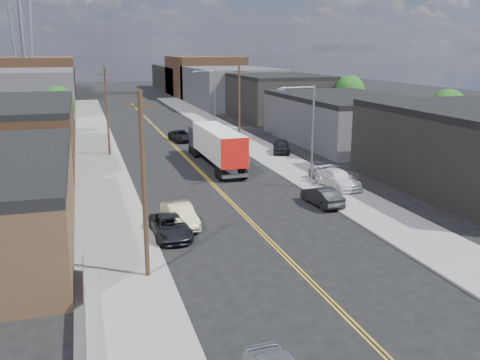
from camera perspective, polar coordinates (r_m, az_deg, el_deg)
ground at (r=78.66m, az=-8.36°, el=4.95°), size 260.00×260.00×0.00m
centerline at (r=64.06m, az=-6.37°, el=3.00°), size 0.32×120.00×0.01m
sidewalk_left at (r=63.10m, az=-14.90°, el=2.52°), size 5.00×140.00×0.15m
sidewalk_right at (r=66.35m, az=1.73°, el=3.52°), size 5.00×140.00×0.15m
warehouse_brown at (r=61.95m, az=-22.94°, el=4.71°), size 12.00×26.00×6.60m
industrial_right_b at (r=71.66m, az=11.09°, el=6.45°), size 14.00×24.00×6.10m
industrial_right_c at (r=95.24m, az=3.82°, el=8.91°), size 14.00×22.00×7.60m
skyline_left_a at (r=112.59m, az=-21.38°, el=8.86°), size 16.00×30.00×8.00m
skyline_right_a at (r=116.45m, az=-1.11°, el=9.93°), size 16.00×30.00×8.00m
skyline_left_b at (r=137.41m, az=-20.64°, el=10.08°), size 16.00×26.00×10.00m
skyline_right_b at (r=140.60m, az=-3.89°, el=10.99°), size 16.00×26.00×10.00m
skyline_left_c at (r=157.43m, az=-20.15°, el=9.95°), size 16.00×40.00×7.00m
skyline_right_c at (r=160.22m, az=-5.50°, el=10.77°), size 16.00×40.00×7.00m
streetlight_near at (r=46.39m, az=7.33°, el=5.50°), size 3.39×0.25×9.00m
streetlight_far at (r=79.46m, az=-3.00°, el=9.04°), size 3.39×0.25×9.00m
utility_pole_left_near at (r=27.95m, az=-10.22°, el=-0.54°), size 1.60×0.26×10.00m
utility_pole_left_far at (r=62.39m, az=-13.98°, el=7.16°), size 1.60×0.26×10.00m
utility_pole_right at (r=68.09m, az=-0.09°, el=8.09°), size 1.60×0.26×10.00m
chainlink_fence at (r=23.38m, az=-16.16°, el=-15.72°), size 0.05×16.00×1.22m
tree_left_far at (r=79.35m, az=-18.79°, el=7.77°), size 4.35×4.20×6.97m
tree_right_near at (r=67.42m, az=21.27°, el=6.87°), size 4.60×4.48×7.44m
tree_right_far at (r=87.51m, az=11.63°, el=9.12°), size 4.85×4.76×7.91m
semi_truck at (r=56.07m, az=-2.71°, el=3.92°), size 2.73×15.55×4.07m
car_left_b at (r=37.19m, az=-6.46°, el=-3.74°), size 2.12×4.96×1.59m
car_left_c at (r=35.20m, az=-7.43°, el=-4.96°), size 2.37×5.06×1.40m
car_right_oncoming at (r=42.26m, az=8.76°, el=-1.73°), size 1.93×4.60×1.48m
car_right_lot_a at (r=49.54m, az=10.05°, el=0.67°), size 3.89×5.60×1.42m
car_right_lot_b at (r=47.39m, az=10.40°, el=0.12°), size 2.75×5.46×1.52m
car_right_lot_c at (r=62.37m, az=4.40°, el=3.61°), size 3.28×4.91×1.55m
car_ahead_truck at (r=71.39m, az=-6.28°, el=4.70°), size 3.05×5.43×1.43m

